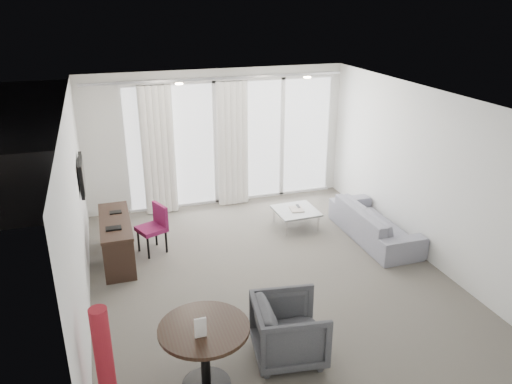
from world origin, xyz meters
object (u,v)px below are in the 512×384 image
object	(u,v)px
red_lamp	(106,370)
round_table	(205,357)
desk_chair	(151,230)
desk	(117,240)
coffee_table	(296,218)
tub_armchair	(289,330)
rattan_chair_a	(243,155)
sofa	(375,223)
rattan_chair_b	(283,159)

from	to	relation	value
red_lamp	round_table	bearing A→B (deg)	13.57
desk_chair	red_lamp	size ratio (longest dim) A/B	0.59
desk	coffee_table	xyz separation A→B (m)	(3.07, 0.28, -0.18)
tub_armchair	rattan_chair_a	bearing A→B (deg)	-3.83
round_table	sofa	bearing A→B (deg)	36.08
desk_chair	coffee_table	world-z (taller)	desk_chair
desk	rattan_chair_b	distance (m)	4.74
round_table	rattan_chair_b	world-z (taller)	rattan_chair_b
red_lamp	sofa	world-z (taller)	red_lamp
red_lamp	tub_armchair	world-z (taller)	red_lamp
coffee_table	round_table	bearing A→B (deg)	-125.31
desk	tub_armchair	world-z (taller)	tub_armchair
round_table	tub_armchair	xyz separation A→B (m)	(0.99, 0.17, -0.01)
desk_chair	rattan_chair_a	distance (m)	4.15
sofa	rattan_chair_b	distance (m)	3.41
round_table	sofa	world-z (taller)	round_table
desk_chair	round_table	xyz separation A→B (m)	(0.17, -3.16, -0.02)
desk	rattan_chair_a	distance (m)	4.57
desk	coffee_table	distance (m)	3.09
rattan_chair_a	rattan_chair_b	world-z (taller)	rattan_chair_b
desk	sofa	distance (m)	4.19
desk	desk_chair	xyz separation A→B (m)	(0.54, 0.11, 0.05)
desk_chair	coffee_table	xyz separation A→B (m)	(2.53, 0.16, -0.23)
rattan_chair_b	tub_armchair	bearing A→B (deg)	-92.99
round_table	rattan_chair_b	distance (m)	6.65
desk_chair	desk	bearing A→B (deg)	169.42
rattan_chair_a	rattan_chair_b	bearing A→B (deg)	-44.97
red_lamp	rattan_chair_b	xyz separation A→B (m)	(4.03, 6.13, -0.26)
desk	desk_chair	size ratio (longest dim) A/B	1.85
rattan_chair_b	rattan_chair_a	bearing A→B (deg)	159.46
round_table	rattan_chair_a	world-z (taller)	rattan_chair_a
red_lamp	rattan_chair_b	size ratio (longest dim) A/B	1.65
red_lamp	tub_armchair	xyz separation A→B (m)	(1.96, 0.40, -0.30)
round_table	sofa	size ratio (longest dim) A/B	0.48
red_lamp	coffee_table	world-z (taller)	red_lamp
rattan_chair_a	rattan_chair_b	xyz separation A→B (m)	(0.76, -0.58, 0.00)
desk_chair	rattan_chair_a	world-z (taller)	rattan_chair_a
red_lamp	coffee_table	xyz separation A→B (m)	(3.32, 3.56, -0.50)
coffee_table	sofa	xyz separation A→B (m)	(1.09, -0.81, 0.12)
desk	red_lamp	world-z (taller)	red_lamp
desk	rattan_chair_a	bearing A→B (deg)	48.69
rattan_chair_b	coffee_table	bearing A→B (deg)	-88.59
sofa	rattan_chair_a	world-z (taller)	rattan_chair_a
round_table	coffee_table	world-z (taller)	round_table
desk_chair	round_table	bearing A→B (deg)	-109.30
coffee_table	sofa	world-z (taller)	sofa
desk_chair	round_table	world-z (taller)	desk_chair
red_lamp	tub_armchair	bearing A→B (deg)	11.60
coffee_table	rattan_chair_a	distance (m)	3.17
round_table	sofa	distance (m)	4.26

